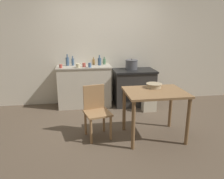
{
  "coord_description": "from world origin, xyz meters",
  "views": [
    {
      "loc": [
        -0.63,
        -3.58,
        1.77
      ],
      "look_at": [
        0.0,
        0.45,
        0.61
      ],
      "focal_mm": 35.0,
      "sensor_mm": 36.0,
      "label": 1
    }
  ],
  "objects_px": {
    "cup_mid_right": "(78,66)",
    "cup_right": "(90,65)",
    "flour_sack": "(149,102)",
    "mixing_bowl_large": "(154,85)",
    "bottle_center_left": "(67,61)",
    "chair": "(96,110)",
    "cup_center_right": "(61,66)",
    "stove": "(134,87)",
    "bottle_far_left": "(104,61)",
    "stock_pot": "(132,65)",
    "work_table": "(155,99)",
    "bottle_center": "(94,62)",
    "bottle_left": "(100,61)",
    "cup_far_right": "(84,65)",
    "bottle_mid_left": "(73,62)"
  },
  "relations": [
    {
      "from": "work_table",
      "to": "bottle_far_left",
      "type": "distance_m",
      "value": 2.0
    },
    {
      "from": "mixing_bowl_large",
      "to": "bottle_center",
      "type": "distance_m",
      "value": 1.91
    },
    {
      "from": "chair",
      "to": "bottle_far_left",
      "type": "relative_size",
      "value": 4.99
    },
    {
      "from": "stove",
      "to": "chair",
      "type": "distance_m",
      "value": 1.76
    },
    {
      "from": "bottle_left",
      "to": "cup_mid_right",
      "type": "relative_size",
      "value": 2.58
    },
    {
      "from": "bottle_left",
      "to": "bottle_mid_left",
      "type": "bearing_deg",
      "value": 173.77
    },
    {
      "from": "work_table",
      "to": "cup_center_right",
      "type": "relative_size",
      "value": 12.08
    },
    {
      "from": "bottle_far_left",
      "to": "cup_center_right",
      "type": "height_order",
      "value": "bottle_far_left"
    },
    {
      "from": "bottle_center",
      "to": "cup_center_right",
      "type": "distance_m",
      "value": 0.8
    },
    {
      "from": "bottle_center",
      "to": "cup_mid_right",
      "type": "height_order",
      "value": "bottle_center"
    },
    {
      "from": "chair",
      "to": "cup_far_right",
      "type": "distance_m",
      "value": 1.48
    },
    {
      "from": "flour_sack",
      "to": "stock_pot",
      "type": "xyz_separation_m",
      "value": [
        -0.27,
        0.57,
        0.75
      ]
    },
    {
      "from": "chair",
      "to": "cup_mid_right",
      "type": "distance_m",
      "value": 1.45
    },
    {
      "from": "bottle_center_left",
      "to": "cup_far_right",
      "type": "xyz_separation_m",
      "value": [
        0.36,
        -0.26,
        -0.05
      ]
    },
    {
      "from": "stock_pot",
      "to": "cup_mid_right",
      "type": "distance_m",
      "value": 1.25
    },
    {
      "from": "chair",
      "to": "flour_sack",
      "type": "height_order",
      "value": "chair"
    },
    {
      "from": "flour_sack",
      "to": "cup_center_right",
      "type": "height_order",
      "value": "cup_center_right"
    },
    {
      "from": "stock_pot",
      "to": "mixing_bowl_large",
      "type": "xyz_separation_m",
      "value": [
        0.01,
        -1.52,
        -0.1
      ]
    },
    {
      "from": "bottle_center_left",
      "to": "bottle_center",
      "type": "bearing_deg",
      "value": 5.12
    },
    {
      "from": "work_table",
      "to": "cup_center_right",
      "type": "bearing_deg",
      "value": 135.47
    },
    {
      "from": "cup_mid_right",
      "to": "cup_right",
      "type": "relative_size",
      "value": 0.89
    },
    {
      "from": "bottle_mid_left",
      "to": "cup_right",
      "type": "xyz_separation_m",
      "value": [
        0.37,
        -0.31,
        -0.03
      ]
    },
    {
      "from": "flour_sack",
      "to": "cup_right",
      "type": "xyz_separation_m",
      "value": [
        -1.25,
        0.37,
        0.79
      ]
    },
    {
      "from": "chair",
      "to": "bottle_center_left",
      "type": "xyz_separation_m",
      "value": [
        -0.5,
        1.64,
        0.57
      ]
    },
    {
      "from": "flour_sack",
      "to": "cup_center_right",
      "type": "relative_size",
      "value": 4.85
    },
    {
      "from": "cup_mid_right",
      "to": "cup_far_right",
      "type": "xyz_separation_m",
      "value": [
        0.13,
        0.05,
        0.0
      ]
    },
    {
      "from": "flour_sack",
      "to": "mixing_bowl_large",
      "type": "height_order",
      "value": "mixing_bowl_large"
    },
    {
      "from": "stove",
      "to": "cup_right",
      "type": "height_order",
      "value": "cup_right"
    },
    {
      "from": "bottle_mid_left",
      "to": "mixing_bowl_large",
      "type": "bearing_deg",
      "value": -50.32
    },
    {
      "from": "bottle_far_left",
      "to": "bottle_mid_left",
      "type": "bearing_deg",
      "value": -176.7
    },
    {
      "from": "flour_sack",
      "to": "bottle_mid_left",
      "type": "bearing_deg",
      "value": 157.11
    },
    {
      "from": "flour_sack",
      "to": "bottle_center_left",
      "type": "xyz_separation_m",
      "value": [
        -1.74,
        0.68,
        0.84
      ]
    },
    {
      "from": "stove",
      "to": "work_table",
      "type": "relative_size",
      "value": 1.0
    },
    {
      "from": "bottle_center_left",
      "to": "cup_center_right",
      "type": "relative_size",
      "value": 3.24
    },
    {
      "from": "bottle_center",
      "to": "cup_mid_right",
      "type": "bearing_deg",
      "value": -135.33
    },
    {
      "from": "bottle_far_left",
      "to": "cup_mid_right",
      "type": "relative_size",
      "value": 1.94
    },
    {
      "from": "stock_pot",
      "to": "bottle_mid_left",
      "type": "height_order",
      "value": "bottle_mid_left"
    },
    {
      "from": "chair",
      "to": "mixing_bowl_large",
      "type": "height_order",
      "value": "mixing_bowl_large"
    },
    {
      "from": "bottle_far_left",
      "to": "cup_right",
      "type": "bearing_deg",
      "value": -135.32
    },
    {
      "from": "chair",
      "to": "mixing_bowl_large",
      "type": "xyz_separation_m",
      "value": [
        0.98,
        0.01,
        0.38
      ]
    },
    {
      "from": "stock_pot",
      "to": "bottle_far_left",
      "type": "xyz_separation_m",
      "value": [
        -0.62,
        0.16,
        0.06
      ]
    },
    {
      "from": "bottle_left",
      "to": "bottle_center",
      "type": "relative_size",
      "value": 1.37
    },
    {
      "from": "mixing_bowl_large",
      "to": "bottle_left",
      "type": "relative_size",
      "value": 1.15
    },
    {
      "from": "bottle_center",
      "to": "cup_center_right",
      "type": "height_order",
      "value": "bottle_center"
    },
    {
      "from": "flour_sack",
      "to": "bottle_mid_left",
      "type": "relative_size",
      "value": 1.79
    },
    {
      "from": "flour_sack",
      "to": "mixing_bowl_large",
      "type": "xyz_separation_m",
      "value": [
        -0.26,
        -0.95,
        0.65
      ]
    },
    {
      "from": "bottle_center_left",
      "to": "bottle_center",
      "type": "xyz_separation_m",
      "value": [
        0.59,
        0.05,
        -0.03
      ]
    },
    {
      "from": "cup_center_right",
      "to": "cup_right",
      "type": "relative_size",
      "value": 0.79
    },
    {
      "from": "stove",
      "to": "cup_mid_right",
      "type": "relative_size",
      "value": 10.78
    },
    {
      "from": "flour_sack",
      "to": "bottle_far_left",
      "type": "xyz_separation_m",
      "value": [
        -0.89,
        0.72,
        0.81
      ]
    }
  ]
}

